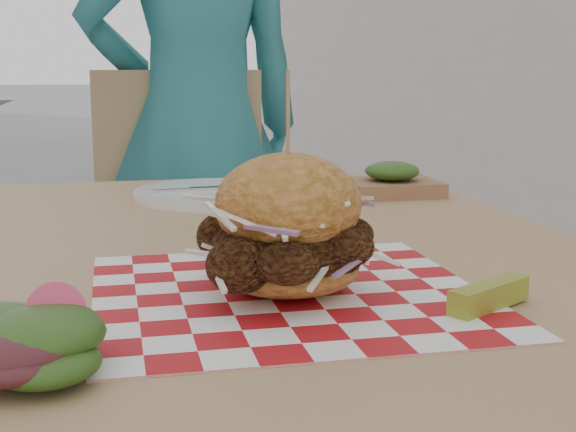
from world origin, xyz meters
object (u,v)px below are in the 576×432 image
patio_table (259,312)px  sandwich (288,233)px  diner (198,126)px  patio_chair (184,235)px

patio_table → sandwich: bearing=-92.2°
diner → patio_table: diner is taller
patio_table → sandwich: sandwich is taller
diner → sandwich: 1.31m
sandwich → patio_chair: bearing=89.7°
diner → patio_chair: (-0.05, -0.09, -0.26)m
patio_table → patio_chair: patio_chair is taller
diner → patio_chair: diner is taller
patio_table → patio_chair: size_ratio=1.26×
patio_table → sandwich: size_ratio=5.83×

